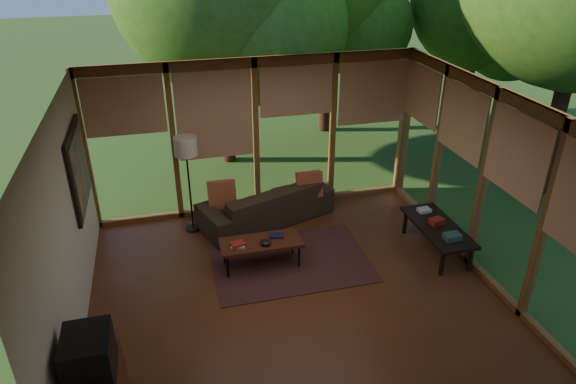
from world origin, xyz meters
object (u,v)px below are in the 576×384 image
object	(u,v)px
floor_lamp	(186,152)
side_console	(438,228)
television	(89,357)
sofa	(266,203)
coffee_table	(261,243)

from	to	relation	value
floor_lamp	side_console	size ratio (longest dim) A/B	1.18
side_console	television	bearing A→B (deg)	-157.95
sofa	coffee_table	world-z (taller)	sofa
television	sofa	bearing A→B (deg)	54.98
floor_lamp	sofa	bearing A→B (deg)	-0.01
television	floor_lamp	world-z (taller)	floor_lamp
floor_lamp	side_console	xyz separation A→B (m)	(3.61, -1.60, -1.00)
television	side_console	bearing A→B (deg)	22.05
floor_lamp	coffee_table	distance (m)	1.89
television	side_console	xyz separation A→B (m)	(4.85, 1.96, -0.44)
sofa	television	size ratio (longest dim) A/B	4.16
sofa	floor_lamp	bearing A→B (deg)	-19.46
floor_lamp	coffee_table	size ratio (longest dim) A/B	1.38
sofa	television	distance (m)	4.38
sofa	coffee_table	bearing A→B (deg)	55.31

